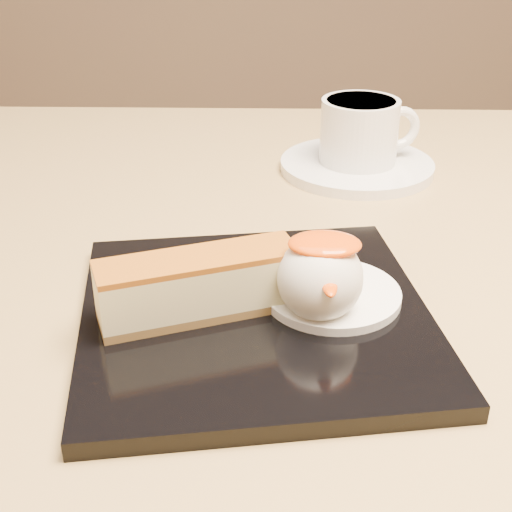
{
  "coord_description": "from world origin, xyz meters",
  "views": [
    {
      "loc": [
        0.04,
        -0.47,
        0.98
      ],
      "look_at": [
        0.03,
        -0.07,
        0.76
      ],
      "focal_mm": 50.0,
      "sensor_mm": 36.0,
      "label": 1
    }
  ],
  "objects_px": {
    "dessert_plate": "(255,317)",
    "saucer": "(357,166)",
    "cheesecake": "(199,285)",
    "ice_cream_scoop": "(320,278)",
    "coffee_cup": "(361,130)",
    "table": "(226,419)"
  },
  "relations": [
    {
      "from": "dessert_plate",
      "to": "saucer",
      "type": "distance_m",
      "value": 0.29
    },
    {
      "from": "cheesecake",
      "to": "ice_cream_scoop",
      "type": "height_order",
      "value": "ice_cream_scoop"
    },
    {
      "from": "dessert_plate",
      "to": "cheesecake",
      "type": "xyz_separation_m",
      "value": [
        -0.04,
        -0.01,
        0.03
      ]
    },
    {
      "from": "ice_cream_scoop",
      "to": "saucer",
      "type": "distance_m",
      "value": 0.29
    },
    {
      "from": "dessert_plate",
      "to": "saucer",
      "type": "height_order",
      "value": "dessert_plate"
    },
    {
      "from": "saucer",
      "to": "coffee_cup",
      "type": "relative_size",
      "value": 1.51
    },
    {
      "from": "table",
      "to": "saucer",
      "type": "xyz_separation_m",
      "value": [
        0.12,
        0.19,
        0.16
      ]
    },
    {
      "from": "table",
      "to": "ice_cream_scoop",
      "type": "height_order",
      "value": "ice_cream_scoop"
    },
    {
      "from": "ice_cream_scoop",
      "to": "coffee_cup",
      "type": "relative_size",
      "value": 0.54
    },
    {
      "from": "cheesecake",
      "to": "coffee_cup",
      "type": "bearing_deg",
      "value": 44.88
    },
    {
      "from": "dessert_plate",
      "to": "saucer",
      "type": "bearing_deg",
      "value": 71.35
    },
    {
      "from": "table",
      "to": "cheesecake",
      "type": "distance_m",
      "value": 0.21
    },
    {
      "from": "dessert_plate",
      "to": "ice_cream_scoop",
      "type": "xyz_separation_m",
      "value": [
        0.04,
        -0.01,
        0.03
      ]
    },
    {
      "from": "dessert_plate",
      "to": "coffee_cup",
      "type": "height_order",
      "value": "coffee_cup"
    },
    {
      "from": "table",
      "to": "dessert_plate",
      "type": "height_order",
      "value": "dessert_plate"
    },
    {
      "from": "ice_cream_scoop",
      "to": "cheesecake",
      "type": "bearing_deg",
      "value": 180.0
    },
    {
      "from": "table",
      "to": "cheesecake",
      "type": "relative_size",
      "value": 6.17
    },
    {
      "from": "ice_cream_scoop",
      "to": "coffee_cup",
      "type": "xyz_separation_m",
      "value": [
        0.06,
        0.28,
        0.0
      ]
    },
    {
      "from": "table",
      "to": "saucer",
      "type": "relative_size",
      "value": 5.33
    },
    {
      "from": "table",
      "to": "ice_cream_scoop",
      "type": "relative_size",
      "value": 14.95
    },
    {
      "from": "table",
      "to": "saucer",
      "type": "bearing_deg",
      "value": 57.41
    },
    {
      "from": "cheesecake",
      "to": "coffee_cup",
      "type": "height_order",
      "value": "coffee_cup"
    }
  ]
}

